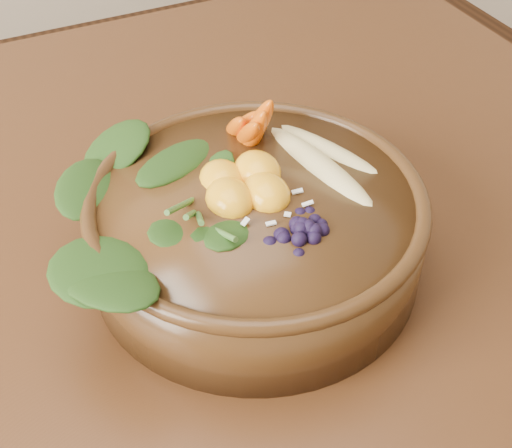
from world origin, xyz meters
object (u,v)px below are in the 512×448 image
(stoneware_bowl, at_px, (256,232))
(mandarin_cluster, at_px, (244,172))
(banana_halves, at_px, (324,144))
(blueberry_pile, at_px, (310,214))
(carrot_cluster, at_px, (243,97))
(kale_heap, at_px, (168,165))

(stoneware_bowl, height_order, mandarin_cluster, mandarin_cluster)
(banana_halves, xyz_separation_m, mandarin_cluster, (-0.09, -0.01, 0.00))
(stoneware_bowl, bearing_deg, blueberry_pile, -71.91)
(stoneware_bowl, bearing_deg, mandarin_cluster, 98.88)
(mandarin_cluster, xyz_separation_m, blueberry_pile, (0.02, -0.08, 0.00))
(carrot_cluster, bearing_deg, stoneware_bowl, -123.69)
(stoneware_bowl, xyz_separation_m, blueberry_pile, (0.02, -0.06, 0.06))
(banana_halves, relative_size, blueberry_pile, 1.26)
(mandarin_cluster, bearing_deg, kale_heap, 153.44)
(kale_heap, xyz_separation_m, carrot_cluster, (0.10, 0.05, 0.02))
(banana_halves, height_order, mandarin_cluster, mandarin_cluster)
(banana_halves, distance_m, mandarin_cluster, 0.09)
(banana_halves, bearing_deg, mandarin_cluster, 170.25)
(kale_heap, bearing_deg, stoneware_bowl, -37.91)
(kale_heap, xyz_separation_m, mandarin_cluster, (0.06, -0.03, -0.01))
(stoneware_bowl, relative_size, kale_heap, 1.53)
(carrot_cluster, distance_m, blueberry_pile, 0.16)
(kale_heap, relative_size, blueberry_pile, 1.42)
(kale_heap, xyz_separation_m, blueberry_pile, (0.08, -0.11, -0.00))
(blueberry_pile, bearing_deg, carrot_cluster, 85.68)
(kale_heap, bearing_deg, banana_halves, -8.32)
(kale_heap, distance_m, mandarin_cluster, 0.07)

